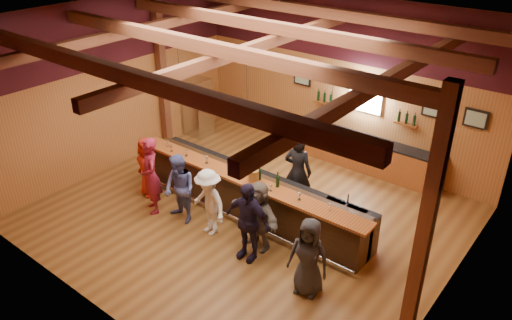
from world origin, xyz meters
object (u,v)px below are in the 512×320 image
object	(u,v)px
back_bar_cabinet	(370,155)
customer_brown	(258,215)
stainless_fridge	(198,107)
customer_denim	(180,189)
bar_counter	(253,194)
customer_white	(209,202)
customer_navy	(247,221)
bottle_a	(260,174)
customer_redvest	(151,176)
bartender	(298,172)
customer_dark	(309,257)
customer_orange	(148,167)
ice_bucket	(254,175)

from	to	relation	value
back_bar_cabinet	customer_brown	xyz separation A→B (m)	(-0.31, -4.47, 0.30)
stainless_fridge	customer_denim	distance (m)	4.76
bar_counter	customer_white	bearing A→B (deg)	-102.50
bar_counter	stainless_fridge	bearing A→B (deg)	149.24
bar_counter	customer_white	world-z (taller)	customer_white
customer_navy	customer_brown	size ratio (longest dim) A/B	1.13
bottle_a	stainless_fridge	bearing A→B (deg)	149.54
customer_redvest	bottle_a	world-z (taller)	customer_redvest
customer_navy	bartender	size ratio (longest dim) A/B	0.96
customer_denim	back_bar_cabinet	bearing A→B (deg)	73.40
customer_white	bartender	bearing A→B (deg)	79.49
customer_denim	customer_white	xyz separation A→B (m)	(0.84, 0.04, -0.04)
customer_redvest	customer_dark	size ratio (longest dim) A/B	1.17
bar_counter	customer_orange	bearing A→B (deg)	-160.48
customer_brown	bottle_a	distance (m)	1.02
back_bar_cabinet	customer_white	bearing A→B (deg)	-106.91
customer_navy	customer_dark	distance (m)	1.53
customer_dark	bottle_a	xyz separation A→B (m)	(-2.12, 1.25, 0.44)
customer_brown	customer_dark	bearing A→B (deg)	-5.84
customer_orange	ice_bucket	bearing A→B (deg)	28.47
customer_denim	customer_dark	xyz separation A→B (m)	(3.56, -0.19, -0.03)
customer_orange	customer_navy	size ratio (longest dim) A/B	0.87
bar_counter	customer_navy	xyz separation A→B (m)	(0.93, -1.32, 0.36)
customer_navy	customer_white	bearing A→B (deg)	170.31
customer_brown	customer_orange	bearing A→B (deg)	-167.28
customer_dark	ice_bucket	bearing A→B (deg)	142.14
customer_redvest	customer_white	size ratio (longest dim) A/B	1.19
customer_orange	customer_brown	xyz separation A→B (m)	(3.44, 0.01, 0.01)
back_bar_cabinet	customer_brown	bearing A→B (deg)	-93.93
customer_redvest	customer_dark	world-z (taller)	customer_redvest
back_bar_cabinet	customer_redvest	world-z (taller)	customer_redvest
stainless_fridge	customer_dark	bearing A→B (deg)	-30.51
customer_redvest	bartender	distance (m)	3.42
bartender	customer_denim	bearing A→B (deg)	38.12
back_bar_cabinet	ice_bucket	xyz separation A→B (m)	(-0.92, -3.86, 0.76)
customer_orange	bartender	xyz separation A→B (m)	(3.17, 1.86, 0.15)
bar_counter	ice_bucket	bearing A→B (deg)	-47.56
customer_denim	customer_navy	distance (m)	2.04
customer_white	customer_brown	distance (m)	1.18
customer_brown	ice_bucket	bearing A→B (deg)	147.67
customer_navy	customer_dark	size ratio (longest dim) A/B	1.10
bar_counter	bottle_a	distance (m)	0.81
ice_bucket	bartender	bearing A→B (deg)	74.43
ice_bucket	customer_redvest	bearing A→B (deg)	-153.91
back_bar_cabinet	customer_white	xyz separation A→B (m)	(-1.45, -4.76, 0.31)
back_bar_cabinet	customer_navy	size ratio (longest dim) A/B	2.28
customer_brown	bartender	bearing A→B (deg)	110.85
customer_navy	customer_brown	xyz separation A→B (m)	(-0.05, 0.43, -0.10)
customer_denim	ice_bucket	world-z (taller)	customer_denim
stainless_fridge	customer_brown	world-z (taller)	stainless_fridge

